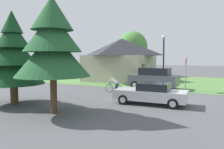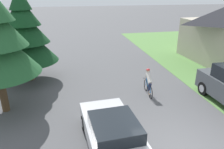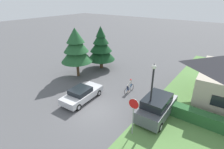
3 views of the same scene
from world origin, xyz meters
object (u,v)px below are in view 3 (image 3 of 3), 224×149
at_px(parked_suv_right, 157,107).
at_px(stop_sign, 133,109).
at_px(conifer_tall_near, 76,48).
at_px(conifer_tall_far, 101,47).
at_px(street_lamp, 152,86).
at_px(sedan_left_lane, 82,94).
at_px(cyclist, 129,86).

distance_m(parked_suv_right, stop_sign, 3.23).
height_order(conifer_tall_near, conifer_tall_far, conifer_tall_near).
relative_size(stop_sign, street_lamp, 0.60).
relative_size(stop_sign, conifer_tall_near, 0.50).
bearing_deg(parked_suv_right, conifer_tall_far, 60.92).
height_order(sedan_left_lane, parked_suv_right, parked_suv_right).
distance_m(sedan_left_lane, conifer_tall_near, 6.66).
height_order(street_lamp, conifer_tall_far, conifer_tall_far).
height_order(parked_suv_right, conifer_tall_near, conifer_tall_near).
relative_size(sedan_left_lane, conifer_tall_near, 0.75).
distance_m(cyclist, stop_sign, 6.32).
bearing_deg(stop_sign, conifer_tall_far, -42.72).
height_order(parked_suv_right, conifer_tall_far, conifer_tall_far).
bearing_deg(parked_suv_right, stop_sign, 168.38).
height_order(sedan_left_lane, street_lamp, street_lamp).
bearing_deg(parked_suv_right, cyclist, 60.45).
bearing_deg(conifer_tall_far, sedan_left_lane, -63.11).
relative_size(stop_sign, conifer_tall_far, 0.52).
distance_m(stop_sign, conifer_tall_far, 13.42).
bearing_deg(cyclist, stop_sign, -141.48).
xyz_separation_m(sedan_left_lane, stop_sign, (6.26, -1.09, 1.49)).
distance_m(sedan_left_lane, stop_sign, 6.52).
xyz_separation_m(street_lamp, conifer_tall_far, (-10.50, 6.74, -0.21)).
bearing_deg(stop_sign, cyclist, -58.50).
distance_m(street_lamp, conifer_tall_near, 11.53).
distance_m(parked_suv_right, conifer_tall_near, 11.86).
bearing_deg(conifer_tall_far, parked_suv_right, -28.45).
bearing_deg(conifer_tall_far, cyclist, -28.17).
bearing_deg(street_lamp, sedan_left_lane, -172.06).
relative_size(cyclist, stop_sign, 0.56).
height_order(stop_sign, conifer_tall_far, conifer_tall_far).
xyz_separation_m(stop_sign, conifer_tall_far, (-10.14, 8.75, 0.85)).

